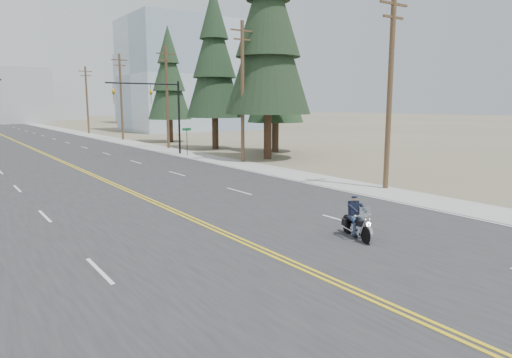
{
  "coord_description": "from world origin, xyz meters",
  "views": [
    {
      "loc": [
        -8.51,
        -8.95,
        4.79
      ],
      "look_at": [
        2.68,
        7.03,
        1.6
      ],
      "focal_mm": 32.0,
      "sensor_mm": 36.0,
      "label": 1
    }
  ],
  "objects": [
    {
      "name": "traffic_mast_right",
      "position": [
        8.98,
        32.0,
        4.94
      ],
      "size": [
        7.1,
        0.26,
        7.0
      ],
      "color": "black",
      "rests_on": "ground"
    },
    {
      "name": "haze_bldg_e",
      "position": [
        25.0,
        150.0,
        6.0
      ],
      "size": [
        14.0,
        14.0,
        12.0
      ],
      "primitive_type": "cube",
      "color": "#B7BCC6",
      "rests_on": "ground"
    },
    {
      "name": "utility_pole_e",
      "position": [
        12.5,
        70.0,
        5.73
      ],
      "size": [
        2.2,
        0.3,
        11.0
      ],
      "color": "brown",
      "rests_on": "ground"
    },
    {
      "name": "street_sign",
      "position": [
        10.8,
        30.0,
        1.8
      ],
      "size": [
        0.9,
        0.06,
        2.62
      ],
      "color": "black",
      "rests_on": "ground"
    },
    {
      "name": "conifer_far",
      "position": [
        16.35,
        45.9,
        8.39
      ],
      "size": [
        5.46,
        5.46,
        14.62
      ],
      "rotation": [
        0.0,
        0.0,
        0.33
      ],
      "color": "#382619",
      "rests_on": "ground"
    },
    {
      "name": "utility_pole_c",
      "position": [
        12.5,
        38.0,
        5.73
      ],
      "size": [
        2.2,
        0.3,
        11.0
      ],
      "color": "brown",
      "rests_on": "ground"
    },
    {
      "name": "conifer_mid",
      "position": [
        19.86,
        28.13,
        8.67
      ],
      "size": [
        5.66,
        5.66,
        15.1
      ],
      "rotation": [
        0.0,
        0.0,
        -0.37
      ],
      "color": "#382619",
      "rests_on": "ground"
    },
    {
      "name": "road",
      "position": [
        0.0,
        70.0,
        0.01
      ],
      "size": [
        20.0,
        200.0,
        0.01
      ],
      "primitive_type": "cube",
      "color": "#303033",
      "rests_on": "ground"
    },
    {
      "name": "ground_plane",
      "position": [
        0.0,
        0.0,
        0.0
      ],
      "size": [
        400.0,
        400.0,
        0.0
      ],
      "primitive_type": "plane",
      "color": "#776D56",
      "rests_on": "ground"
    },
    {
      "name": "haze_bldg_b",
      "position": [
        8.0,
        125.0,
        7.0
      ],
      "size": [
        18.0,
        14.0,
        14.0
      ],
      "primitive_type": "cube",
      "color": "#ADB2B7",
      "rests_on": "ground"
    },
    {
      "name": "utility_pole_b",
      "position": [
        12.5,
        23.0,
        5.98
      ],
      "size": [
        2.2,
        0.3,
        11.5
      ],
      "color": "brown",
      "rests_on": "ground"
    },
    {
      "name": "conifer_near",
      "position": [
        15.58,
        23.65,
        11.39
      ],
      "size": [
        7.49,
        7.49,
        19.84
      ],
      "rotation": [
        0.0,
        0.0,
        -0.42
      ],
      "color": "#382619",
      "rests_on": "ground"
    },
    {
      "name": "utility_pole_a",
      "position": [
        12.5,
        8.0,
        5.73
      ],
      "size": [
        2.2,
        0.3,
        11.0
      ],
      "color": "brown",
      "rests_on": "ground"
    },
    {
      "name": "conifer_tall",
      "position": [
        16.44,
        34.44,
        9.82
      ],
      "size": [
        6.15,
        6.15,
        17.09
      ],
      "rotation": [
        0.0,
        0.0,
        0.15
      ],
      "color": "#382619",
      "rests_on": "ground"
    },
    {
      "name": "motorcyclist",
      "position": [
        3.63,
        2.03,
        0.76
      ],
      "size": [
        1.42,
        2.12,
        1.53
      ],
      "primitive_type": null,
      "rotation": [
        0.0,
        0.0,
        2.82
      ],
      "color": "black",
      "rests_on": "ground"
    },
    {
      "name": "glass_building",
      "position": [
        32.0,
        70.0,
        10.0
      ],
      "size": [
        24.0,
        16.0,
        20.0
      ],
      "primitive_type": "cube",
      "color": "#9EB5CC",
      "rests_on": "ground"
    },
    {
      "name": "sidewalk_right",
      "position": [
        11.5,
        70.0,
        0.01
      ],
      "size": [
        3.0,
        200.0,
        0.01
      ],
      "primitive_type": "cube",
      "color": "#A5A5A0",
      "rests_on": "ground"
    },
    {
      "name": "haze_bldg_c",
      "position": [
        40.0,
        110.0,
        9.0
      ],
      "size": [
        16.0,
        12.0,
        18.0
      ],
      "primitive_type": "cube",
      "color": "#B7BCC6",
      "rests_on": "ground"
    },
    {
      "name": "utility_pole_d",
      "position": [
        12.5,
        53.0,
        5.98
      ],
      "size": [
        2.2,
        0.3,
        11.5
      ],
      "color": "brown",
      "rests_on": "ground"
    }
  ]
}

